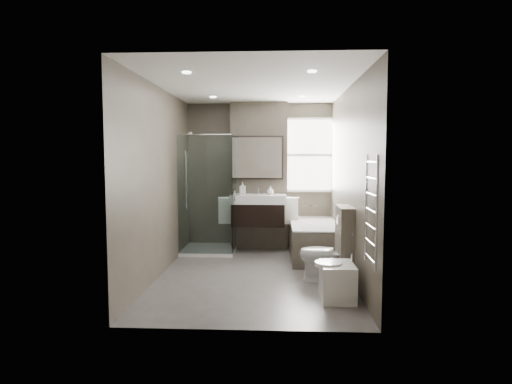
# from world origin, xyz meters

# --- Properties ---
(room) EXTENTS (2.70, 3.90, 2.70)m
(room) POSITION_xyz_m (0.00, 0.00, 1.30)
(room) COLOR #544F4D
(room) RESTS_ON ground
(vanity_pier) EXTENTS (1.00, 0.25, 2.60)m
(vanity_pier) POSITION_xyz_m (0.00, 1.77, 1.30)
(vanity_pier) COLOR #4E473D
(vanity_pier) RESTS_ON ground
(vanity) EXTENTS (0.95, 0.47, 0.66)m
(vanity) POSITION_xyz_m (0.00, 1.43, 0.74)
(vanity) COLOR black
(vanity) RESTS_ON vanity_pier
(mirror_cabinet) EXTENTS (0.86, 0.08, 0.76)m
(mirror_cabinet) POSITION_xyz_m (0.00, 1.61, 1.63)
(mirror_cabinet) COLOR black
(mirror_cabinet) RESTS_ON vanity_pier
(towel_left) EXTENTS (0.24, 0.06, 0.44)m
(towel_left) POSITION_xyz_m (-0.56, 1.40, 0.72)
(towel_left) COLOR white
(towel_left) RESTS_ON vanity_pier
(towel_right) EXTENTS (0.24, 0.06, 0.44)m
(towel_right) POSITION_xyz_m (0.56, 1.40, 0.72)
(towel_right) COLOR white
(towel_right) RESTS_ON vanity_pier
(shower_enclosure) EXTENTS (0.90, 0.90, 2.00)m
(shower_enclosure) POSITION_xyz_m (-0.75, 1.35, 0.49)
(shower_enclosure) COLOR white
(shower_enclosure) RESTS_ON ground
(bathtub) EXTENTS (0.75, 1.60, 0.57)m
(bathtub) POSITION_xyz_m (0.92, 1.10, 0.32)
(bathtub) COLOR #4E473D
(bathtub) RESTS_ON ground
(window) EXTENTS (0.98, 0.06, 1.33)m
(window) POSITION_xyz_m (0.90, 1.88, 1.68)
(window) COLOR white
(window) RESTS_ON room
(toilet) EXTENTS (0.78, 0.55, 0.72)m
(toilet) POSITION_xyz_m (0.97, -0.25, 0.36)
(toilet) COLOR white
(toilet) RESTS_ON ground
(cistern_box) EXTENTS (0.19, 0.55, 1.00)m
(cistern_box) POSITION_xyz_m (1.21, -0.25, 0.50)
(cistern_box) COLOR #4E473D
(cistern_box) RESTS_ON ground
(bidet) EXTENTS (0.45, 0.52, 0.54)m
(bidet) POSITION_xyz_m (1.01, -0.96, 0.22)
(bidet) COLOR white
(bidet) RESTS_ON ground
(towel_radiator) EXTENTS (0.03, 0.49, 1.10)m
(towel_radiator) POSITION_xyz_m (1.25, -1.60, 1.12)
(towel_radiator) COLOR silver
(towel_radiator) RESTS_ON room
(soap_bottle_a) EXTENTS (0.10, 0.10, 0.22)m
(soap_bottle_a) POSITION_xyz_m (-0.27, 1.44, 1.11)
(soap_bottle_a) COLOR white
(soap_bottle_a) RESTS_ON vanity
(soap_bottle_b) EXTENTS (0.11, 0.11, 0.14)m
(soap_bottle_b) POSITION_xyz_m (0.21, 1.49, 1.07)
(soap_bottle_b) COLOR white
(soap_bottle_b) RESTS_ON vanity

